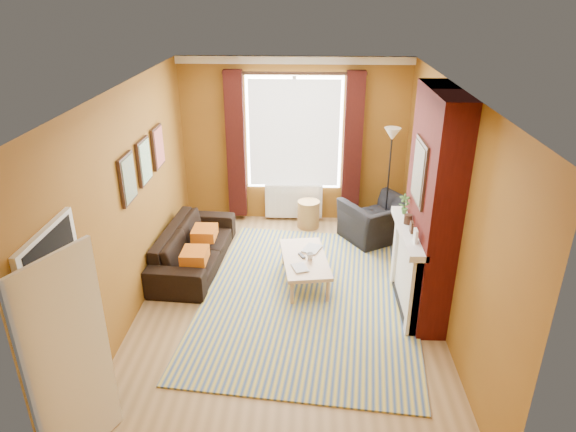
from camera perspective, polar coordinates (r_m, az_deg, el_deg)
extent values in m
plane|color=olive|center=(6.84, -0.09, -9.69)|extent=(5.50, 5.50, 0.00)
cube|color=#8B591A|center=(8.76, 0.69, 8.25)|extent=(3.80, 0.02, 2.80)
cube|color=#8B591A|center=(3.80, -1.96, -15.37)|extent=(3.80, 0.02, 2.80)
cube|color=#8B591A|center=(6.38, 17.21, 0.83)|extent=(0.02, 5.50, 2.80)
cube|color=#8B591A|center=(6.53, -17.01, 1.38)|extent=(0.02, 5.50, 2.80)
cube|color=white|center=(5.76, -0.11, 14.07)|extent=(3.80, 5.50, 0.01)
cube|color=#440E09|center=(6.34, 15.69, 0.86)|extent=(0.35, 1.40, 2.80)
cube|color=white|center=(6.67, 13.23, -5.82)|extent=(0.12, 1.30, 1.10)
cube|color=white|center=(6.41, 13.24, -1.72)|extent=(0.22, 1.40, 0.08)
cube|color=white|center=(6.20, 13.93, -8.74)|extent=(0.16, 0.14, 1.04)
cube|color=white|center=(7.18, 12.27, -3.71)|extent=(0.16, 0.14, 1.04)
cube|color=black|center=(6.72, 13.40, -6.55)|extent=(0.06, 0.80, 0.90)
cube|color=black|center=(6.94, 12.90, -9.54)|extent=(0.20, 1.00, 0.06)
cube|color=white|center=(6.06, 13.99, -2.15)|extent=(0.03, 0.12, 0.16)
cube|color=#321E13|center=(6.28, 13.58, -1.22)|extent=(0.03, 0.10, 0.14)
cylinder|color=#321E13|center=(6.51, 13.19, -0.35)|extent=(0.10, 0.10, 0.12)
cube|color=#321E13|center=(6.14, 14.43, 4.75)|extent=(0.03, 0.60, 0.75)
cube|color=#966232|center=(6.13, 14.24, 4.76)|extent=(0.01, 0.52, 0.66)
cube|color=white|center=(8.45, 0.73, 16.94)|extent=(3.80, 0.08, 0.12)
cube|color=white|center=(8.69, 0.69, 9.15)|extent=(1.60, 0.04, 1.90)
cube|color=silver|center=(8.65, 0.68, 9.08)|extent=(1.50, 0.02, 1.80)
cube|color=white|center=(8.67, 0.68, 9.11)|extent=(0.06, 0.04, 1.90)
cube|color=#39100D|center=(8.74, -5.83, 7.75)|extent=(0.30, 0.16, 2.50)
cube|color=#39100D|center=(8.69, 7.19, 7.58)|extent=(0.30, 0.16, 2.50)
cylinder|color=#321E13|center=(8.40, 0.70, 15.59)|extent=(2.30, 0.05, 0.05)
cube|color=white|center=(9.02, 0.64, 1.65)|extent=(1.00, 0.10, 0.60)
cube|color=white|center=(8.98, -2.25, 1.55)|extent=(0.04, 0.03, 0.56)
cube|color=white|center=(8.98, -1.55, 1.54)|extent=(0.04, 0.03, 0.56)
cube|color=white|center=(8.97, -0.85, 1.52)|extent=(0.04, 0.03, 0.56)
cube|color=white|center=(8.96, -0.14, 1.51)|extent=(0.04, 0.03, 0.56)
cube|color=white|center=(8.96, 0.56, 1.50)|extent=(0.04, 0.03, 0.56)
cube|color=white|center=(8.96, 1.26, 1.49)|extent=(0.04, 0.03, 0.56)
cube|color=white|center=(8.96, 1.97, 1.48)|extent=(0.04, 0.03, 0.56)
cube|color=white|center=(8.96, 2.67, 1.47)|extent=(0.04, 0.03, 0.56)
cube|color=white|center=(8.96, 3.37, 1.45)|extent=(0.04, 0.03, 0.56)
cube|color=#321E13|center=(6.30, -17.42, 3.95)|extent=(0.04, 0.44, 0.58)
cube|color=gold|center=(6.30, -17.20, 3.95)|extent=(0.01, 0.38, 0.52)
cube|color=#321E13|center=(6.89, -15.72, 5.85)|extent=(0.04, 0.44, 0.58)
cube|color=#37A767|center=(6.88, -15.52, 5.86)|extent=(0.01, 0.38, 0.52)
cube|color=#321E13|center=(7.48, -14.28, 7.45)|extent=(0.04, 0.44, 0.58)
cube|color=#C53159|center=(7.47, -14.10, 7.46)|extent=(0.01, 0.38, 0.52)
cube|color=white|center=(5.06, -23.47, -12.01)|extent=(0.05, 0.94, 2.06)
cube|color=black|center=(5.05, -23.26, -12.03)|extent=(0.02, 0.80, 1.98)
cube|color=white|center=(4.72, -23.07, -14.76)|extent=(0.37, 0.74, 1.98)
imported|color=#457C37|center=(6.75, 12.82, 1.29)|extent=(0.14, 0.10, 0.27)
cube|color=#B2520E|center=(7.07, -10.32, -4.36)|extent=(0.34, 0.40, 0.16)
cube|color=#B2520E|center=(7.68, -9.25, -1.86)|extent=(0.34, 0.40, 0.16)
cube|color=#314F88|center=(6.97, 2.44, -8.91)|extent=(3.18, 4.13, 0.02)
imported|color=black|center=(7.70, -10.40, -3.34)|extent=(0.96, 2.12, 0.60)
imported|color=black|center=(8.44, 9.95, -0.49)|extent=(1.36, 1.31, 0.67)
cube|color=tan|center=(7.10, 1.87, -4.81)|extent=(0.76, 1.26, 0.05)
cylinder|color=tan|center=(6.73, 0.45, -8.58)|extent=(0.06, 0.06, 0.34)
cylinder|color=tan|center=(6.79, 4.46, -8.32)|extent=(0.06, 0.06, 0.34)
cylinder|color=tan|center=(7.64, -0.46, -4.26)|extent=(0.06, 0.06, 0.34)
cylinder|color=tan|center=(7.69, 3.06, -4.08)|extent=(0.06, 0.06, 0.34)
cylinder|color=#A57D47|center=(8.80, 2.29, 0.22)|extent=(0.50, 0.50, 0.47)
cylinder|color=black|center=(8.85, 10.63, -1.63)|extent=(0.29, 0.29, 0.03)
cylinder|color=black|center=(8.52, 11.06, 3.48)|extent=(0.03, 0.03, 1.65)
cone|color=beige|center=(8.26, 11.52, 8.91)|extent=(0.29, 0.29, 0.20)
imported|color=#999999|center=(6.79, 0.60, -5.90)|extent=(0.25, 0.29, 0.02)
imported|color=#999999|center=(7.33, 1.90, -3.49)|extent=(0.32, 0.36, 0.02)
imported|color=#999999|center=(7.03, 2.46, -4.49)|extent=(0.13, 0.13, 0.09)
cube|color=#252527|center=(7.12, 1.55, -4.42)|extent=(0.11, 0.16, 0.02)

